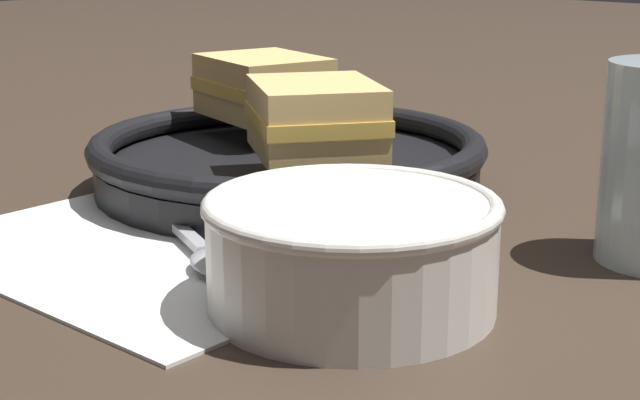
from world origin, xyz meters
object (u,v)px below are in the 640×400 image
object	(u,v)px
spoon	(206,252)
sandwich_near_left	(316,118)
soup_bowl	(352,245)
skillet	(288,160)
sandwich_near_right	(263,86)

from	to	relation	value
spoon	sandwich_near_left	size ratio (longest dim) A/B	1.16
soup_bowl	skillet	size ratio (longest dim) A/B	0.40
spoon	sandwich_near_right	bearing A→B (deg)	150.43
soup_bowl	sandwich_near_right	size ratio (longest dim) A/B	1.33
sandwich_near_left	sandwich_near_right	xyz separation A→B (m)	(-0.12, 0.07, 0.00)
skillet	sandwich_near_right	distance (m)	0.08
skillet	sandwich_near_left	xyz separation A→B (m)	(0.06, -0.03, 0.04)
soup_bowl	sandwich_near_left	bearing A→B (deg)	140.75
soup_bowl	sandwich_near_left	distance (m)	0.17
spoon	sandwich_near_left	bearing A→B (deg)	124.06
soup_bowl	sandwich_near_right	bearing A→B (deg)	145.65
spoon	sandwich_near_right	size ratio (longest dim) A/B	1.29
spoon	sandwich_near_left	xyz separation A→B (m)	(-0.03, 0.11, 0.06)
soup_bowl	spoon	size ratio (longest dim) A/B	1.04
sandwich_near_left	soup_bowl	bearing A→B (deg)	-39.25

